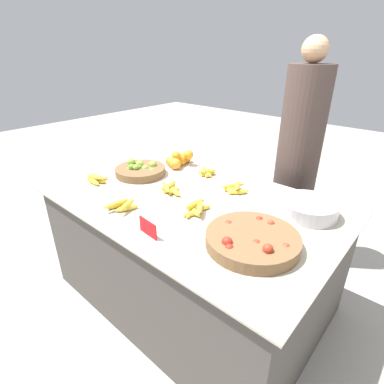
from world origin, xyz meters
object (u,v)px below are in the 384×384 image
(metal_bowl, at_px, (309,208))
(price_sign, at_px, (148,228))
(vendor_person, at_px, (296,168))
(lime_bowl, at_px, (141,170))
(tomato_basket, at_px, (252,240))

(metal_bowl, xyz_separation_m, price_sign, (-0.50, -0.70, -0.00))
(price_sign, xyz_separation_m, vendor_person, (0.17, 1.28, -0.02))
(lime_bowl, xyz_separation_m, vendor_person, (0.81, 0.80, -0.01))
(metal_bowl, distance_m, vendor_person, 0.67)
(price_sign, bearing_deg, metal_bowl, 60.15)
(metal_bowl, bearing_deg, tomato_basket, -100.27)
(lime_bowl, relative_size, price_sign, 2.70)
(metal_bowl, bearing_deg, price_sign, -125.37)
(tomato_basket, xyz_separation_m, vendor_person, (-0.25, 1.02, -0.01))
(tomato_basket, distance_m, metal_bowl, 0.45)
(tomato_basket, distance_m, vendor_person, 1.05)
(price_sign, distance_m, vendor_person, 1.30)
(metal_bowl, bearing_deg, lime_bowl, -168.84)
(price_sign, bearing_deg, lime_bowl, 148.35)
(metal_bowl, height_order, price_sign, same)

